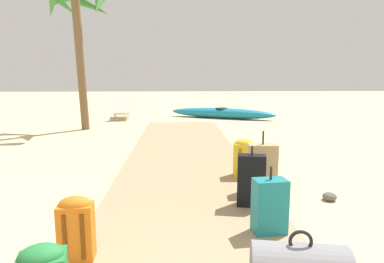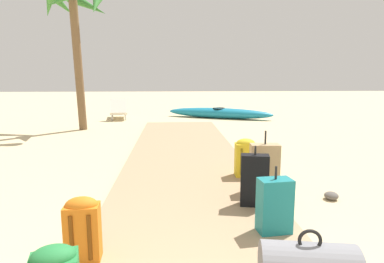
{
  "view_description": "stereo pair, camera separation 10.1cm",
  "coord_description": "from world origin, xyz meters",
  "px_view_note": "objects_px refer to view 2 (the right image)",
  "views": [
    {
      "loc": [
        -0.12,
        -0.61,
        1.62
      ],
      "look_at": [
        0.15,
        5.78,
        0.55
      ],
      "focal_mm": 31.24,
      "sensor_mm": 36.0,
      "label": 1
    },
    {
      "loc": [
        -0.22,
        -0.61,
        1.62
      ],
      "look_at": [
        0.15,
        5.78,
        0.55
      ],
      "focal_mm": 31.24,
      "sensor_mm": 36.0,
      "label": 2
    }
  ],
  "objects_px": {
    "suitcase_teal": "(275,206)",
    "backpack_orange": "(83,227)",
    "kayak": "(219,113)",
    "suitcase_black": "(254,180)",
    "lounge_chair": "(119,110)",
    "palm_tree_far_left": "(75,14)",
    "backpack_yellow": "(245,156)",
    "suitcase_tan": "(264,168)"
  },
  "relations": [
    {
      "from": "backpack_yellow",
      "to": "suitcase_teal",
      "type": "bearing_deg",
      "value": -93.51
    },
    {
      "from": "suitcase_teal",
      "to": "suitcase_tan",
      "type": "height_order",
      "value": "suitcase_tan"
    },
    {
      "from": "suitcase_tan",
      "to": "backpack_yellow",
      "type": "distance_m",
      "value": 0.73
    },
    {
      "from": "suitcase_black",
      "to": "backpack_orange",
      "type": "xyz_separation_m",
      "value": [
        -1.73,
        -1.11,
        -0.02
      ]
    },
    {
      "from": "backpack_yellow",
      "to": "palm_tree_far_left",
      "type": "height_order",
      "value": "palm_tree_far_left"
    },
    {
      "from": "suitcase_teal",
      "to": "lounge_chair",
      "type": "relative_size",
      "value": 0.42
    },
    {
      "from": "lounge_chair",
      "to": "suitcase_black",
      "type": "bearing_deg",
      "value": -71.3
    },
    {
      "from": "suitcase_tan",
      "to": "backpack_orange",
      "type": "xyz_separation_m",
      "value": [
        -1.98,
        -1.58,
        -0.03
      ]
    },
    {
      "from": "palm_tree_far_left",
      "to": "suitcase_teal",
      "type": "bearing_deg",
      "value": -61.58
    },
    {
      "from": "kayak",
      "to": "suitcase_black",
      "type": "bearing_deg",
      "value": -95.15
    },
    {
      "from": "suitcase_tan",
      "to": "kayak",
      "type": "xyz_separation_m",
      "value": [
        0.56,
        8.47,
        -0.21
      ]
    },
    {
      "from": "suitcase_teal",
      "to": "suitcase_black",
      "type": "height_order",
      "value": "suitcase_black"
    },
    {
      "from": "suitcase_black",
      "to": "backpack_orange",
      "type": "bearing_deg",
      "value": -147.19
    },
    {
      "from": "suitcase_tan",
      "to": "lounge_chair",
      "type": "relative_size",
      "value": 0.52
    },
    {
      "from": "suitcase_black",
      "to": "lounge_chair",
      "type": "bearing_deg",
      "value": 108.7
    },
    {
      "from": "suitcase_teal",
      "to": "palm_tree_far_left",
      "type": "distance_m",
      "value": 8.39
    },
    {
      "from": "kayak",
      "to": "backpack_orange",
      "type": "bearing_deg",
      "value": -104.14
    },
    {
      "from": "backpack_orange",
      "to": "lounge_chair",
      "type": "relative_size",
      "value": 0.35
    },
    {
      "from": "suitcase_tan",
      "to": "backpack_yellow",
      "type": "bearing_deg",
      "value": 97.86
    },
    {
      "from": "backpack_orange",
      "to": "lounge_chair",
      "type": "distance_m",
      "value": 10.08
    },
    {
      "from": "backpack_yellow",
      "to": "kayak",
      "type": "distance_m",
      "value": 7.78
    },
    {
      "from": "suitcase_teal",
      "to": "backpack_yellow",
      "type": "xyz_separation_m",
      "value": [
        0.12,
        1.88,
        0.04
      ]
    },
    {
      "from": "suitcase_tan",
      "to": "backpack_orange",
      "type": "distance_m",
      "value": 2.53
    },
    {
      "from": "suitcase_tan",
      "to": "kayak",
      "type": "distance_m",
      "value": 8.49
    },
    {
      "from": "palm_tree_far_left",
      "to": "lounge_chair",
      "type": "height_order",
      "value": "palm_tree_far_left"
    },
    {
      "from": "suitcase_teal",
      "to": "backpack_orange",
      "type": "height_order",
      "value": "suitcase_teal"
    },
    {
      "from": "kayak",
      "to": "suitcase_teal",
      "type": "bearing_deg",
      "value": -94.58
    },
    {
      "from": "palm_tree_far_left",
      "to": "suitcase_black",
      "type": "bearing_deg",
      "value": -59.18
    },
    {
      "from": "lounge_chair",
      "to": "palm_tree_far_left",
      "type": "bearing_deg",
      "value": -104.38
    },
    {
      "from": "suitcase_black",
      "to": "suitcase_tan",
      "type": "relative_size",
      "value": 0.88
    },
    {
      "from": "backpack_yellow",
      "to": "lounge_chair",
      "type": "distance_m",
      "value": 8.32
    },
    {
      "from": "suitcase_teal",
      "to": "palm_tree_far_left",
      "type": "height_order",
      "value": "palm_tree_far_left"
    },
    {
      "from": "backpack_orange",
      "to": "kayak",
      "type": "bearing_deg",
      "value": 75.86
    },
    {
      "from": "suitcase_teal",
      "to": "backpack_yellow",
      "type": "bearing_deg",
      "value": 86.49
    },
    {
      "from": "suitcase_teal",
      "to": "backpack_yellow",
      "type": "relative_size",
      "value": 1.15
    },
    {
      "from": "suitcase_black",
      "to": "lounge_chair",
      "type": "xyz_separation_m",
      "value": [
        -3.01,
        8.89,
        -0.06
      ]
    },
    {
      "from": "suitcase_black",
      "to": "lounge_chair",
      "type": "height_order",
      "value": "suitcase_black"
    },
    {
      "from": "palm_tree_far_left",
      "to": "kayak",
      "type": "height_order",
      "value": "palm_tree_far_left"
    },
    {
      "from": "suitcase_teal",
      "to": "backpack_yellow",
      "type": "height_order",
      "value": "suitcase_teal"
    },
    {
      "from": "suitcase_teal",
      "to": "kayak",
      "type": "xyz_separation_m",
      "value": [
        0.77,
        9.63,
        -0.15
      ]
    },
    {
      "from": "suitcase_teal",
      "to": "backpack_orange",
      "type": "xyz_separation_m",
      "value": [
        -1.76,
        -0.42,
        0.02
      ]
    },
    {
      "from": "backpack_yellow",
      "to": "kayak",
      "type": "relative_size",
      "value": 0.15
    }
  ]
}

